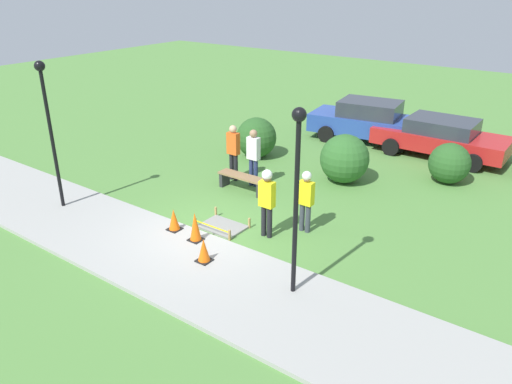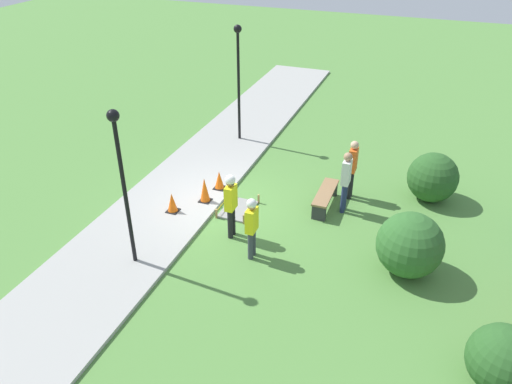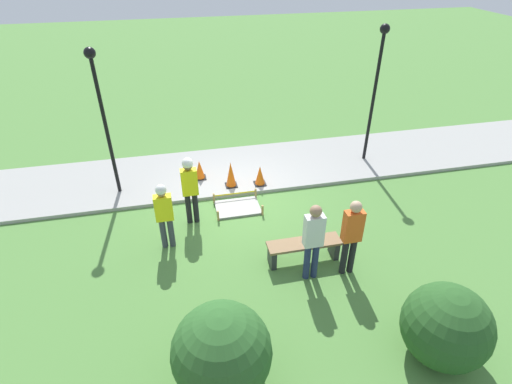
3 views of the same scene
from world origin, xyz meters
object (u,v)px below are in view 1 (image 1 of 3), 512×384
Objects in this scene: parked_car_red at (441,137)px; parked_car_blue at (369,121)px; traffic_cone_sidewalk_edge at (204,250)px; park_bench at (242,180)px; bystander_in_gray_shirt at (253,154)px; traffic_cone_near_patch at (174,220)px; worker_supervisor at (306,196)px; traffic_cone_far_patch at (195,227)px; lamppost_near at (297,178)px; lamppost_far at (48,115)px; worker_assistant at (267,197)px; bystander_in_orange_shirt at (233,149)px.

parked_car_blue reaches higher than parked_car_red.
traffic_cone_sidewalk_edge is at bearing -100.19° from parked_car_red.
bystander_in_gray_shirt is (0.03, 0.55, 0.72)m from park_bench.
parked_car_red is 2.96m from parked_car_blue.
worker_supervisor reaches higher than traffic_cone_near_patch.
traffic_cone_near_patch reaches higher than park_bench.
traffic_cone_far_patch is 3.90m from lamppost_near.
lamppost_near is at bearing 2.47° from lamppost_far.
bystander_in_gray_shirt is 6.29m from lamppost_near.
bystander_in_gray_shirt is at bearing -121.12° from parked_car_red.
bystander_in_gray_shirt reaches higher than park_bench.
traffic_cone_far_patch is 10.54m from parked_car_blue.
bystander_in_gray_shirt is 0.39× the size of parked_car_red.
traffic_cone_sidewalk_edge is at bearing -100.93° from worker_assistant.
bystander_in_gray_shirt is at bearing 134.34° from lamppost_near.
parked_car_blue is (0.74, 10.44, 0.45)m from traffic_cone_near_patch.
bystander_in_orange_shirt is (-0.81, 0.57, 0.72)m from park_bench.
traffic_cone_far_patch is 0.19× the size of lamppost_far.
traffic_cone_near_patch is 0.31× the size of bystander_in_gray_shirt.
traffic_cone_near_patch is 3.91m from bystander_in_gray_shirt.
park_bench is at bearing -92.97° from bystander_in_gray_shirt.
lamppost_far is at bearing -126.58° from bystander_in_gray_shirt.
traffic_cone_far_patch is 1.96m from worker_assistant.
lamppost_near is at bearing 5.31° from traffic_cone_sidewalk_edge.
parked_car_blue is at bearing 85.97° from traffic_cone_near_patch.
parked_car_red is (2.00, 11.02, 0.36)m from traffic_cone_sidewalk_edge.
traffic_cone_far_patch is 0.46× the size of park_bench.
worker_supervisor is (1.04, 2.85, 0.62)m from traffic_cone_sidewalk_edge.
parked_car_blue reaches higher than traffic_cone_sidewalk_edge.
traffic_cone_far_patch is 1.31× the size of traffic_cone_sidewalk_edge.
parked_car_red is at bearing 74.68° from traffic_cone_far_patch.
parked_car_blue is (-2.95, 0.14, 0.09)m from parked_car_red.
bystander_in_gray_shirt reaches higher than bystander_in_orange_shirt.
lamppost_far is (-5.77, -2.13, 1.67)m from worker_assistant.
parked_car_blue is at bearing 68.52° from lamppost_far.
worker_assistant is 0.38× the size of parked_car_blue.
bystander_in_orange_shirt is (-1.91, 3.96, 0.59)m from traffic_cone_far_patch.
worker_supervisor is at bearing 51.84° from worker_assistant.
lamppost_far reaches higher than lamppost_near.
bystander_in_gray_shirt reaches higher than traffic_cone_near_patch.
parked_car_blue is (-1.34, 9.15, -0.28)m from worker_assistant.
park_bench is 8.05m from parked_car_red.
worker_supervisor is 3.42m from bystander_in_gray_shirt.
bystander_in_orange_shirt is 6.82m from parked_car_blue.
lamppost_far is 0.87× the size of parked_car_red.
park_bench is 0.40× the size of lamppost_far.
lamppost_far is at bearing -170.66° from traffic_cone_far_patch.
traffic_cone_far_patch is 2.96m from worker_supervisor.
traffic_cone_sidewalk_edge is 5.39m from bystander_in_orange_shirt.
bystander_in_orange_shirt reaches higher than worker_supervisor.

